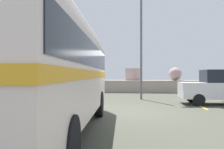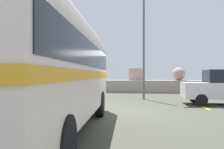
% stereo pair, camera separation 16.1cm
% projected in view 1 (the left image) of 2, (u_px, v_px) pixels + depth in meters
% --- Properties ---
extents(ground, '(32.00, 26.00, 0.02)m').
position_uv_depth(ground, '(118.00, 113.00, 9.74)').
color(ground, '#424438').
extents(breakwater, '(31.36, 2.11, 2.46)m').
position_uv_depth(breakwater, '(128.00, 85.00, 21.48)').
color(breakwater, '#A09285').
rests_on(breakwater, ground).
extents(vintage_coach, '(2.91, 8.71, 3.70)m').
position_uv_depth(vintage_coach, '(49.00, 59.00, 6.42)').
color(vintage_coach, black).
rests_on(vintage_coach, ground).
extents(parked_car_nearest, '(4.10, 1.73, 1.86)m').
position_uv_depth(parked_car_nearest, '(221.00, 87.00, 12.61)').
color(parked_car_nearest, black).
rests_on(parked_car_nearest, ground).
extents(lamp_post, '(0.84, 0.70, 6.54)m').
position_uv_depth(lamp_post, '(142.00, 43.00, 15.22)').
color(lamp_post, '#5B5B60').
rests_on(lamp_post, ground).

